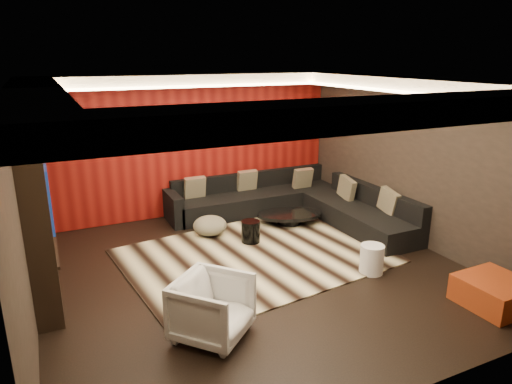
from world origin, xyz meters
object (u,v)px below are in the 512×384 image
drum_stool (251,231)px  armchair (212,308)px  coffee_table (289,218)px  orange_ottoman (494,292)px  white_side_table (372,259)px  sectional_sofa (293,204)px

drum_stool → armchair: bearing=-123.8°
coffee_table → drum_stool: (-1.05, -0.51, 0.09)m
drum_stool → orange_ottoman: size_ratio=0.47×
white_side_table → orange_ottoman: white_side_table is taller
white_side_table → orange_ottoman: (0.85, -1.42, -0.04)m
white_side_table → orange_ottoman: size_ratio=0.55×
drum_stool → white_side_table: size_ratio=0.86×
coffee_table → drum_stool: size_ratio=3.25×
white_side_table → sectional_sofa: sectional_sofa is taller
coffee_table → white_side_table: size_ratio=2.80×
drum_stool → sectional_sofa: bearing=32.4°
coffee_table → orange_ottoman: bearing=-75.6°
white_side_table → armchair: size_ratio=0.55×
orange_ottoman → sectional_sofa: bearing=99.4°
orange_ottoman → armchair: 3.68m
orange_ottoman → armchair: (-3.56, 0.92, 0.19)m
white_side_table → sectional_sofa: size_ratio=0.12×
sectional_sofa → drum_stool: bearing=-147.6°
coffee_table → armchair: (-2.60, -2.82, 0.24)m
drum_stool → sectional_sofa: size_ratio=0.10×
drum_stool → armchair: armchair is taller
coffee_table → drum_stool: drum_stool is taller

